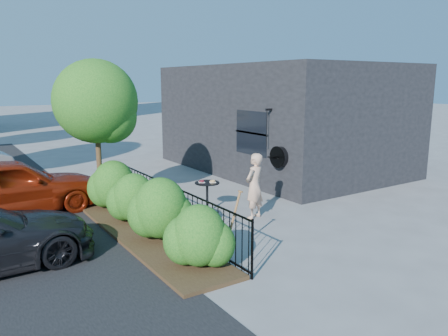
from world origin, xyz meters
TOP-DOWN VIEW (x-y plane):
  - ground at (0.00, 0.00)m, footprint 120.00×120.00m
  - shop_building at (5.50, 4.50)m, footprint 6.22×9.00m
  - fence at (-1.50, 0.00)m, footprint 0.05×6.05m
  - planting_bed at (-2.20, 0.00)m, footprint 1.30×6.00m
  - shrubs at (-2.10, 0.10)m, footprint 1.10×5.60m
  - patio_tree at (-2.24, 2.76)m, footprint 2.20×2.20m
  - cafe_table at (-0.08, 0.85)m, footprint 0.65×0.65m
  - woman at (0.66, -0.21)m, footprint 0.71×0.59m
  - shovel at (-1.25, -1.99)m, footprint 0.46×0.18m
  - car_red at (-4.43, 3.48)m, footprint 4.42×1.83m

SIDE VIEW (x-z plane):
  - ground at x=0.00m, z-range 0.00..0.00m
  - planting_bed at x=-2.20m, z-range 0.00..0.08m
  - fence at x=-1.50m, z-range 0.01..1.11m
  - cafe_table at x=-0.08m, z-range 0.13..1.00m
  - shovel at x=-1.25m, z-range -0.08..1.28m
  - shrubs at x=-2.10m, z-range 0.08..1.32m
  - car_red at x=-4.43m, z-range 0.00..1.50m
  - woman at x=0.66m, z-range 0.00..1.67m
  - shop_building at x=5.50m, z-range 0.00..4.00m
  - patio_tree at x=-2.24m, z-range 0.79..4.73m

